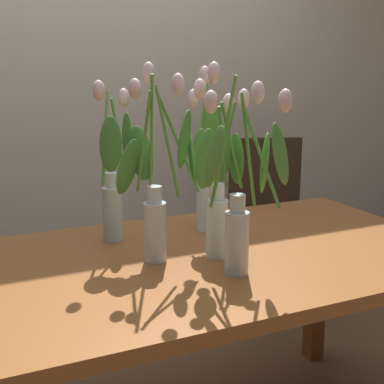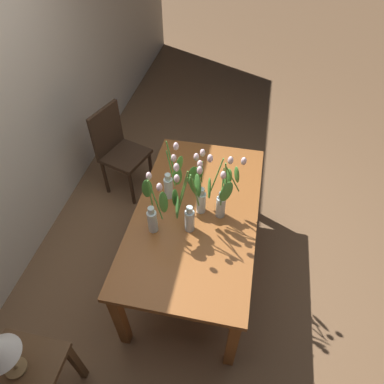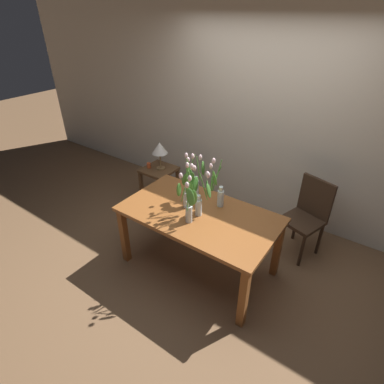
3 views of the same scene
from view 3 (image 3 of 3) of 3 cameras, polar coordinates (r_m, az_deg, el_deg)
The scene contains 12 objects.
ground_plane at distance 3.61m, azimuth 1.19°, elevation -13.50°, with size 18.00×18.00×0.00m, color brown.
room_wall_rear at distance 4.09m, azimuth 13.87°, elevation 13.55°, with size 9.00×0.10×2.70m, color beige.
dining_table at distance 3.18m, azimuth 1.32°, elevation -5.21°, with size 1.60×0.90×0.74m.
tulip_vase_0 at distance 3.09m, azimuth -0.66°, elevation 0.79°, with size 0.26×0.19×0.58m.
tulip_vase_1 at distance 3.00m, azimuth 1.78°, elevation -1.55°, with size 0.15×0.15×0.51m.
tulip_vase_2 at distance 2.87m, azimuth -0.71°, elevation -1.79°, with size 0.24×0.24×0.58m.
tulip_vase_3 at distance 3.31m, azimuth 0.66°, elevation 2.09°, with size 0.16×0.22×0.53m.
tulip_vase_4 at distance 3.13m, azimuth 4.88°, elevation 0.11°, with size 0.14×0.17×0.57m.
dining_chair at distance 3.73m, azimuth 20.67°, elevation -3.72°, with size 0.50×0.50×0.93m.
side_table at distance 4.47m, azimuth -6.12°, elevation 3.00°, with size 0.44×0.44×0.55m.
table_lamp at distance 4.28m, azimuth -6.03°, elevation 8.02°, with size 0.22×0.22×0.40m.
pillar_candle at distance 4.44m, azimuth -8.03°, elevation 4.92°, with size 0.06×0.06×0.07m, color #CC4C23.
Camera 3 is at (1.41, -2.12, 2.55)m, focal length 28.69 mm.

